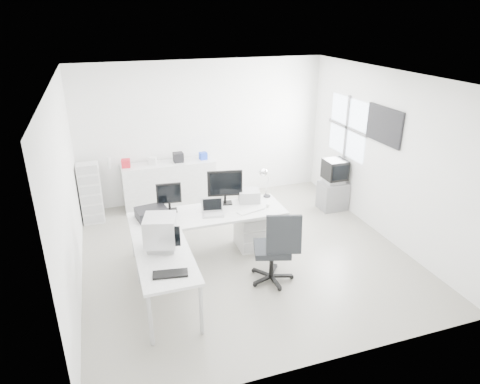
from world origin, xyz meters
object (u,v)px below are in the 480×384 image
object	(u,v)px
main_desk	(209,234)
lcd_monitor_small	(169,197)
lcd_monitor_large	(225,187)
sideboard	(170,184)
drawer_pedestal	(249,230)
inkjet_printer	(152,213)
office_chair	(272,246)
crt_tv	(335,171)
laser_printer	(249,196)
side_desk	(167,283)
filing_cabinet	(91,193)
tv_cabinet	(333,195)
laptop	(213,209)
crt_monitor	(161,234)

from	to	relation	value
main_desk	lcd_monitor_small	xyz separation A→B (m)	(-0.55, 0.25, 0.61)
lcd_monitor_large	sideboard	size ratio (longest dim) A/B	0.32
drawer_pedestal	inkjet_printer	size ratio (longest dim) A/B	1.35
office_chair	crt_tv	bearing A→B (deg)	59.17
drawer_pedestal	lcd_monitor_large	size ratio (longest dim) A/B	1.03
drawer_pedestal	lcd_monitor_small	world-z (taller)	lcd_monitor_small
lcd_monitor_large	crt_tv	bearing A→B (deg)	26.75
lcd_monitor_large	laser_printer	distance (m)	0.45
main_desk	side_desk	bearing A→B (deg)	-127.69
lcd_monitor_small	filing_cabinet	bearing A→B (deg)	131.26
drawer_pedestal	tv_cabinet	bearing A→B (deg)	23.39
laptop	crt_monitor	xyz separation A→B (m)	(-0.90, -0.75, 0.11)
filing_cabinet	crt_tv	bearing A→B (deg)	-12.14
side_desk	laser_printer	distance (m)	2.13
main_desk	laser_printer	size ratio (longest dim) A/B	7.14
inkjet_printer	drawer_pedestal	bearing A→B (deg)	-11.30
drawer_pedestal	tv_cabinet	size ratio (longest dim) A/B	1.08
main_desk	office_chair	world-z (taller)	office_chair
drawer_pedestal	office_chair	bearing A→B (deg)	-90.99
lcd_monitor_large	laser_printer	world-z (taller)	lcd_monitor_large
main_desk	inkjet_printer	distance (m)	0.97
lcd_monitor_large	laser_printer	bearing A→B (deg)	6.45
main_desk	side_desk	size ratio (longest dim) A/B	1.71
crt_monitor	sideboard	bearing A→B (deg)	93.87
laser_printer	sideboard	distance (m)	2.17
drawer_pedestal	tv_cabinet	distance (m)	2.25
laser_printer	tv_cabinet	world-z (taller)	laser_printer
lcd_monitor_small	lcd_monitor_large	size ratio (longest dim) A/B	0.82
filing_cabinet	drawer_pedestal	bearing A→B (deg)	-37.38
main_desk	sideboard	distance (m)	2.12
tv_cabinet	sideboard	size ratio (longest dim) A/B	0.31
lcd_monitor_large	crt_monitor	bearing A→B (deg)	-126.75
laptop	laser_printer	bearing A→B (deg)	34.53
side_desk	filing_cabinet	world-z (taller)	filing_cabinet
lcd_monitor_large	tv_cabinet	bearing A→B (deg)	26.75
lcd_monitor_small	office_chair	bearing A→B (deg)	-38.56
main_desk	side_desk	world-z (taller)	same
laser_printer	crt_tv	distance (m)	2.14
lcd_monitor_large	filing_cabinet	size ratio (longest dim) A/B	0.54
laptop	crt_monitor	world-z (taller)	crt_monitor
laser_printer	filing_cabinet	bearing A→B (deg)	157.07
tv_cabinet	inkjet_printer	bearing A→B (deg)	-166.87
lcd_monitor_small	filing_cabinet	size ratio (longest dim) A/B	0.44
drawer_pedestal	crt_monitor	size ratio (longest dim) A/B	1.40
inkjet_printer	laptop	size ratio (longest dim) A/B	1.40
side_desk	filing_cabinet	bearing A→B (deg)	106.40
laser_printer	office_chair	distance (m)	1.21
main_desk	filing_cabinet	bearing A→B (deg)	132.26
lcd_monitor_large	sideboard	bearing A→B (deg)	118.60
side_desk	drawer_pedestal	size ratio (longest dim) A/B	2.33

